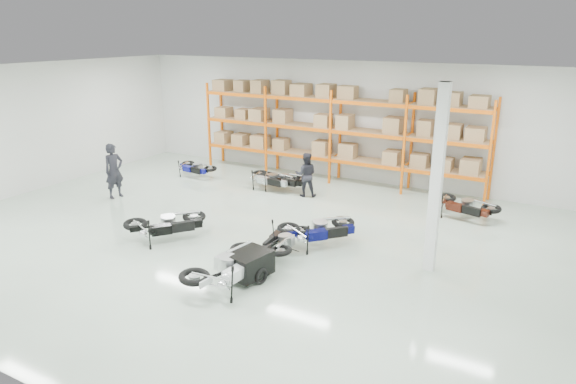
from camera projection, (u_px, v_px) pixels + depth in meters
The scene contains 14 objects.
room at pixel (238, 159), 13.83m from camera, with size 18.00×18.00×18.00m.
pallet_rack at pixel (335, 123), 19.21m from camera, with size 11.28×0.98×3.62m.
structural_column at pixel (437, 181), 11.84m from camera, with size 0.25×0.25×4.50m, color white.
moto_blue_centre at pixel (320, 225), 13.75m from camera, with size 0.85×1.90×1.16m, color #070846, non-canonical shape.
moto_silver_left at pixel (229, 261), 11.51m from camera, with size 0.90×2.03×1.24m, color silver, non-canonical shape.
moto_black_far_left at pixel (166, 220), 14.10m from camera, with size 0.87×1.95×1.19m, color black, non-canonical shape.
moto_touring_right at pixel (283, 236), 13.18m from camera, with size 0.75×1.69×1.03m, color black, non-canonical shape.
trailer at pixel (249, 264), 11.89m from camera, with size 0.94×1.66×0.68m.
moto_back_a at pixel (195, 165), 20.23m from camera, with size 0.70×1.57×0.96m, color navy, non-canonical shape.
moto_back_b at pixel (271, 176), 18.59m from camera, with size 0.77×1.73×1.06m, color #B1B7BB, non-canonical shape.
moto_back_c at pixel (283, 176), 18.54m from camera, with size 0.76×1.71×1.04m, color black, non-canonical shape.
moto_back_d at pixel (465, 202), 15.72m from camera, with size 0.79×1.77×1.08m, color #39130B, non-canonical shape.
person_left at pixel (114, 171), 17.61m from camera, with size 0.69×0.45×1.90m, color black.
person_back at pixel (306, 175), 17.79m from camera, with size 0.75×0.59×1.55m, color black.
Camera 1 is at (7.72, -11.11, 5.58)m, focal length 32.00 mm.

